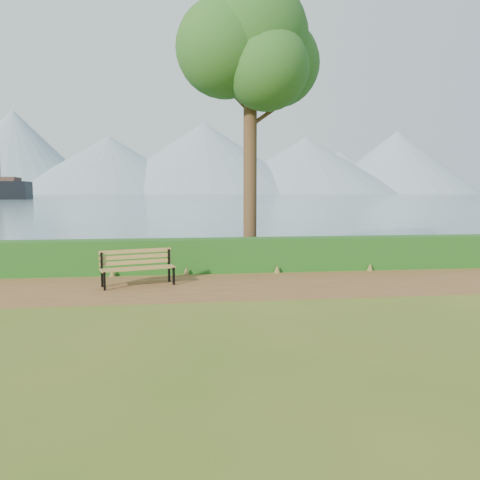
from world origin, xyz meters
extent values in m
plane|color=#405819|center=(0.00, 0.00, 0.00)|extent=(140.00, 140.00, 0.00)
cube|color=brown|center=(0.00, 0.30, 0.01)|extent=(40.00, 3.40, 0.01)
cube|color=#154413|center=(0.00, 2.60, 0.50)|extent=(32.00, 0.85, 1.00)
cube|color=#44606E|center=(0.00, 260.00, 0.01)|extent=(700.00, 510.00, 0.00)
cone|color=gray|center=(-140.00, 410.00, 35.00)|extent=(140.00, 140.00, 70.00)
cone|color=gray|center=(-60.00, 395.00, 24.00)|extent=(160.00, 160.00, 48.00)
cone|color=gray|center=(20.00, 405.00, 31.00)|extent=(190.00, 190.00, 62.00)
cone|color=gray|center=(110.00, 400.00, 25.00)|extent=(170.00, 170.00, 50.00)
cone|color=gray|center=(200.00, 410.00, 29.00)|extent=(150.00, 150.00, 58.00)
cone|color=gray|center=(-10.00, 430.00, 17.50)|extent=(120.00, 120.00, 35.00)
cone|color=gray|center=(150.00, 425.00, 20.00)|extent=(130.00, 130.00, 40.00)
cube|color=black|center=(-3.12, 0.13, 0.23)|extent=(0.07, 0.07, 0.47)
cube|color=black|center=(-3.25, 0.57, 0.45)|extent=(0.07, 0.07, 0.89)
cube|color=black|center=(-3.18, 0.35, 0.44)|extent=(0.20, 0.53, 0.05)
cube|color=black|center=(-1.44, 0.63, 0.23)|extent=(0.07, 0.07, 0.47)
cube|color=black|center=(-1.57, 1.07, 0.45)|extent=(0.07, 0.07, 0.89)
cube|color=black|center=(-1.51, 0.85, 0.44)|extent=(0.20, 0.53, 0.05)
cube|color=olive|center=(-2.29, 0.41, 0.47)|extent=(1.82, 0.62, 0.04)
cube|color=olive|center=(-2.33, 0.54, 0.47)|extent=(1.82, 0.62, 0.04)
cube|color=olive|center=(-2.36, 0.66, 0.47)|extent=(1.82, 0.62, 0.04)
cube|color=olive|center=(-2.40, 0.79, 0.47)|extent=(1.82, 0.62, 0.04)
cube|color=olive|center=(-2.42, 0.85, 0.59)|extent=(1.81, 0.57, 0.11)
cube|color=olive|center=(-2.42, 0.85, 0.74)|extent=(1.81, 0.57, 0.11)
cube|color=olive|center=(-2.42, 0.85, 0.88)|extent=(1.81, 0.57, 0.11)
cylinder|color=#3E2619|center=(1.13, 4.42, 4.08)|extent=(0.45, 0.45, 8.16)
sphere|color=#23521B|center=(1.13, 4.42, 7.48)|extent=(3.85, 3.85, 3.85)
sphere|color=#23521B|center=(2.11, 4.85, 6.80)|extent=(2.95, 2.95, 2.95)
sphere|color=#23521B|center=(0.24, 4.11, 7.03)|extent=(3.17, 3.17, 3.17)
sphere|color=#23521B|center=(1.54, 3.66, 6.35)|extent=(2.72, 2.72, 2.72)
sphere|color=#23521B|center=(0.61, 5.06, 8.05)|extent=(2.49, 2.49, 2.49)
sphere|color=#23521B|center=(1.23, 4.54, 8.62)|extent=(2.27, 2.27, 2.27)
cylinder|color=#3E2619|center=(1.64, 4.42, 4.99)|extent=(1.19, 0.14, 0.89)
cylinder|color=#3E2619|center=(0.67, 4.53, 5.56)|extent=(0.92, 0.43, 0.82)
camera|label=1|loc=(-1.24, -11.49, 2.44)|focal=35.00mm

